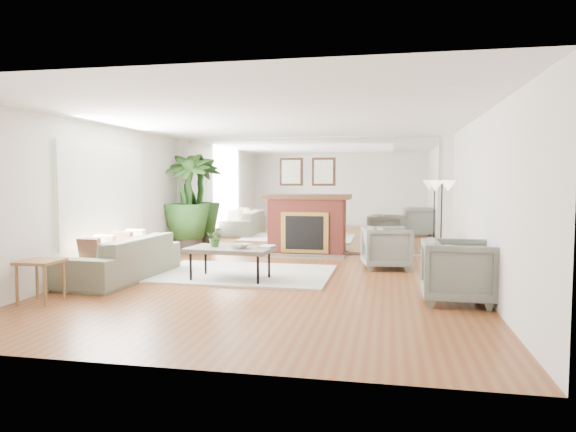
% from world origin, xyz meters
% --- Properties ---
extents(ground, '(7.00, 7.00, 0.00)m').
position_xyz_m(ground, '(0.00, 0.00, 0.00)').
color(ground, brown).
rests_on(ground, ground).
extents(wall_left, '(0.02, 7.00, 2.50)m').
position_xyz_m(wall_left, '(-2.99, 0.00, 1.25)').
color(wall_left, silver).
rests_on(wall_left, ground).
extents(wall_right, '(0.02, 7.00, 2.50)m').
position_xyz_m(wall_right, '(2.99, 0.00, 1.25)').
color(wall_right, silver).
rests_on(wall_right, ground).
extents(wall_back, '(6.00, 0.02, 2.50)m').
position_xyz_m(wall_back, '(0.00, 3.49, 1.25)').
color(wall_back, silver).
rests_on(wall_back, ground).
extents(mirror_panel, '(5.40, 0.04, 2.40)m').
position_xyz_m(mirror_panel, '(0.00, 3.47, 1.25)').
color(mirror_panel, silver).
rests_on(mirror_panel, wall_back).
extents(window_panel, '(0.04, 2.40, 1.50)m').
position_xyz_m(window_panel, '(-2.96, 0.40, 1.35)').
color(window_panel, '#B2E09E').
rests_on(window_panel, wall_left).
extents(fireplace, '(1.85, 0.83, 2.05)m').
position_xyz_m(fireplace, '(0.00, 3.26, 0.66)').
color(fireplace, maroon).
rests_on(fireplace, ground).
extents(area_rug, '(2.95, 2.12, 0.03)m').
position_xyz_m(area_rug, '(-0.67, 0.75, 0.02)').
color(area_rug, silver).
rests_on(area_rug, ground).
extents(coffee_table, '(1.37, 0.86, 0.52)m').
position_xyz_m(coffee_table, '(-0.70, 0.19, 0.48)').
color(coffee_table, '#6B6055').
rests_on(coffee_table, ground).
extents(sofa, '(1.01, 2.37, 0.68)m').
position_xyz_m(sofa, '(-2.44, -0.01, 0.34)').
color(sofa, '#6F715A').
rests_on(sofa, ground).
extents(armchair_back, '(0.95, 0.94, 0.75)m').
position_xyz_m(armchair_back, '(1.69, 1.79, 0.38)').
color(armchair_back, gray).
rests_on(armchair_back, ground).
extents(armchair_front, '(0.91, 0.88, 0.81)m').
position_xyz_m(armchair_front, '(2.60, -0.64, 0.41)').
color(armchair_front, gray).
rests_on(armchair_front, ground).
extents(side_table, '(0.50, 0.50, 0.55)m').
position_xyz_m(side_table, '(-2.65, -1.67, 0.46)').
color(side_table, olive).
rests_on(side_table, ground).
extents(potted_ficus, '(1.13, 1.13, 2.16)m').
position_xyz_m(potted_ficus, '(-2.60, 3.10, 1.15)').
color(potted_ficus, '#29251E').
rests_on(potted_ficus, ground).
extents(floor_lamp, '(0.51, 0.28, 1.57)m').
position_xyz_m(floor_lamp, '(2.70, 2.67, 1.34)').
color(floor_lamp, black).
rests_on(floor_lamp, ground).
extents(tabletop_plant, '(0.31, 0.28, 0.30)m').
position_xyz_m(tabletop_plant, '(-0.96, 0.24, 0.67)').
color(tabletop_plant, '#2D5D22').
rests_on(tabletop_plant, coffee_table).
extents(fruit_bowl, '(0.36, 0.36, 0.07)m').
position_xyz_m(fruit_bowl, '(-0.53, 0.12, 0.56)').
color(fruit_bowl, olive).
rests_on(fruit_bowl, coffee_table).
extents(book, '(0.24, 0.31, 0.02)m').
position_xyz_m(book, '(-0.26, 0.37, 0.54)').
color(book, olive).
rests_on(book, coffee_table).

